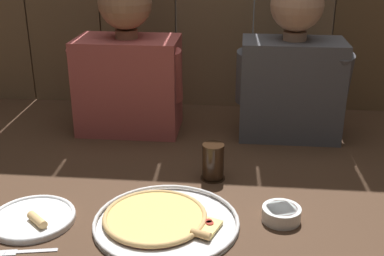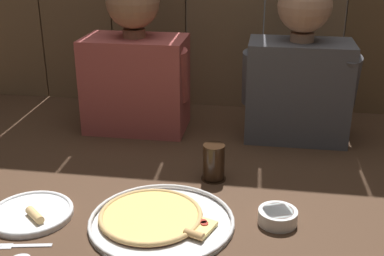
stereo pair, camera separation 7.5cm
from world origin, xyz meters
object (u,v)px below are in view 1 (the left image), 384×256
at_px(drinking_glass, 213,162).
at_px(diner_left, 128,62).
at_px(diner_right, 292,66).
at_px(dinner_plate, 33,218).
at_px(dipping_bowl, 281,213).
at_px(pizza_tray, 162,220).

height_order(drinking_glass, diner_left, diner_left).
relative_size(diner_left, diner_right, 1.01).
bearing_deg(dinner_plate, diner_left, 79.82).
bearing_deg(diner_left, diner_right, -0.04).
xyz_separation_m(dinner_plate, dipping_bowl, (0.64, 0.07, 0.01)).
bearing_deg(diner_right, dipping_bowl, -95.90).
bearing_deg(drinking_glass, pizza_tray, -113.78).
relative_size(drinking_glass, diner_right, 0.20).
bearing_deg(dinner_plate, dipping_bowl, 6.08).
bearing_deg(dipping_bowl, dinner_plate, -173.92).
bearing_deg(drinking_glass, dinner_plate, -147.68).
height_order(pizza_tray, diner_left, diner_left).
relative_size(pizza_tray, diner_left, 0.66).
relative_size(drinking_glass, dipping_bowl, 1.11).
distance_m(dipping_bowl, diner_left, 0.82).
distance_m(drinking_glass, diner_right, 0.49).
distance_m(dinner_plate, drinking_glass, 0.54).
height_order(pizza_tray, diner_right, diner_right).
relative_size(pizza_tray, dinner_plate, 1.71).
height_order(dinner_plate, diner_left, diner_left).
height_order(dinner_plate, dipping_bowl, dipping_bowl).
relative_size(dinner_plate, dipping_bowl, 2.18).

